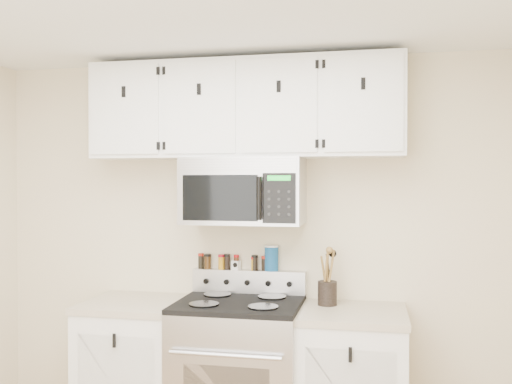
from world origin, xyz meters
TOP-DOWN VIEW (x-y plane):
  - back_wall at (0.00, 1.75)m, footprint 3.50×0.01m
  - range at (0.00, 1.43)m, footprint 0.76×0.65m
  - base_cabinet_left at (-0.69, 1.45)m, footprint 0.64×0.62m
  - microwave at (0.00, 1.55)m, footprint 0.76×0.44m
  - upper_cabinets at (-0.00, 1.58)m, footprint 2.00×0.35m
  - utensil_crock at (0.53, 1.56)m, footprint 0.12×0.12m
  - kitchen_timer at (-0.09, 1.71)m, footprint 0.06×0.06m
  - salt_canister at (0.15, 1.71)m, footprint 0.09×0.09m
  - spice_jar_0 at (-0.33, 1.71)m, footprint 0.04×0.04m
  - spice_jar_1 at (-0.29, 1.71)m, footprint 0.05×0.05m
  - spice_jar_2 at (-0.19, 1.71)m, footprint 0.04×0.04m
  - spice_jar_3 at (-0.15, 1.71)m, footprint 0.04×0.04m
  - spice_jar_4 at (-0.09, 1.71)m, footprint 0.04×0.04m
  - spice_jar_5 at (0.03, 1.71)m, footprint 0.04×0.04m
  - spice_jar_6 at (0.04, 1.71)m, footprint 0.04×0.04m
  - spice_jar_7 at (0.11, 1.71)m, footprint 0.05×0.05m
  - spice_jar_8 at (0.13, 1.71)m, footprint 0.04×0.04m
  - spice_jar_9 at (0.17, 1.71)m, footprint 0.05×0.05m
  - spice_jar_10 at (0.17, 1.71)m, footprint 0.04×0.04m

SIDE VIEW (x-z plane):
  - base_cabinet_left at x=-0.69m, z-range 0.00..0.92m
  - range at x=0.00m, z-range -0.06..1.04m
  - utensil_crock at x=0.53m, z-range 0.83..1.18m
  - kitchen_timer at x=-0.09m, z-range 1.10..1.16m
  - spice_jar_5 at x=0.03m, z-range 1.10..1.19m
  - spice_jar_7 at x=0.11m, z-range 1.10..1.20m
  - spice_jar_2 at x=-0.19m, z-range 1.10..1.20m
  - spice_jar_1 at x=-0.29m, z-range 1.10..1.20m
  - spice_jar_4 at x=-0.09m, z-range 1.10..1.20m
  - spice_jar_6 at x=0.04m, z-range 1.10..1.20m
  - spice_jar_9 at x=0.17m, z-range 1.10..1.20m
  - spice_jar_10 at x=0.17m, z-range 1.10..1.20m
  - spice_jar_3 at x=-0.15m, z-range 1.10..1.20m
  - spice_jar_0 at x=-0.33m, z-range 1.10..1.20m
  - spice_jar_8 at x=0.13m, z-range 1.10..1.21m
  - salt_canister at x=0.15m, z-range 1.10..1.27m
  - back_wall at x=0.00m, z-range 0.00..2.50m
  - microwave at x=0.00m, z-range 1.42..1.84m
  - upper_cabinets at x=0.00m, z-range 1.84..2.46m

